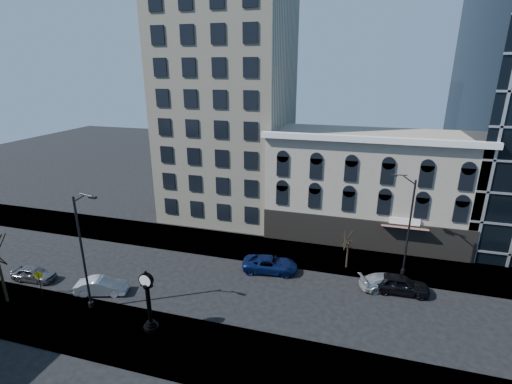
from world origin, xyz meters
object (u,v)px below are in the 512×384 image
(street_lamp_near, at_px, (85,222))
(car_near_b, at_px, (102,286))
(street_clock, at_px, (149,303))
(car_near_a, at_px, (34,274))
(warning_sign, at_px, (39,279))

(street_lamp_near, xyz_separation_m, car_near_b, (-1.22, 2.12, -7.13))
(street_clock, relative_size, car_near_b, 1.12)
(car_near_a, bearing_deg, street_lamp_near, -108.49)
(warning_sign, xyz_separation_m, car_near_a, (-3.03, 2.11, -1.18))
(street_lamp_near, relative_size, warning_sign, 4.01)
(warning_sign, xyz_separation_m, car_near_b, (4.51, 2.05, -1.15))
(warning_sign, bearing_deg, street_lamp_near, -25.31)
(car_near_b, bearing_deg, warning_sign, 96.68)
(car_near_a, bearing_deg, street_clock, -106.99)
(street_lamp_near, relative_size, car_near_b, 2.31)
(street_clock, relative_size, street_lamp_near, 0.49)
(car_near_a, bearing_deg, car_near_b, -94.99)
(car_near_a, xyz_separation_m, car_near_b, (7.53, -0.06, 0.03))
(street_clock, xyz_separation_m, warning_sign, (-11.24, 1.05, -0.49))
(street_lamp_near, distance_m, car_near_b, 7.54)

